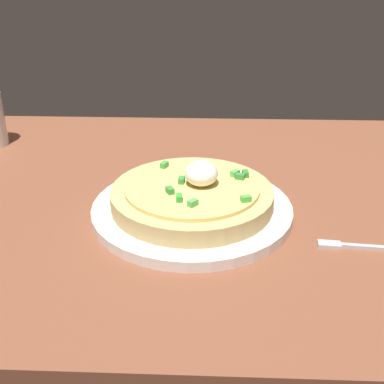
{
  "coord_description": "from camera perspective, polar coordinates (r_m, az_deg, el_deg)",
  "views": [
    {
      "loc": [
        7.43,
        -66.17,
        36.03
      ],
      "look_at": [
        5.08,
        -7.09,
        6.26
      ],
      "focal_mm": 45.41,
      "sensor_mm": 36.0,
      "label": 1
    }
  ],
  "objects": [
    {
      "name": "plate",
      "position": [
        0.67,
        0.0,
        -2.08
      ],
      "size": [
        27.66,
        27.66,
        1.48
      ],
      "primitive_type": "cylinder",
      "color": "silver",
      "rests_on": "dining_table"
    },
    {
      "name": "fork",
      "position": [
        0.64,
        18.39,
        -6.06
      ],
      "size": [
        10.64,
        1.96,
        0.5
      ],
      "rotation": [
        0.0,
        0.0,
        3.05
      ],
      "color": "#B7B7BC",
      "rests_on": "dining_table"
    },
    {
      "name": "pizza",
      "position": [
        0.66,
        0.06,
        -0.3
      ],
      "size": [
        22.24,
        22.24,
        6.41
      ],
      "color": "tan",
      "rests_on": "plate"
    },
    {
      "name": "dining_table",
      "position": [
        0.75,
        -3.66,
        -0.82
      ],
      "size": [
        112.74,
        71.39,
        2.78
      ],
      "primitive_type": "cube",
      "color": "brown",
      "rests_on": "ground"
    }
  ]
}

